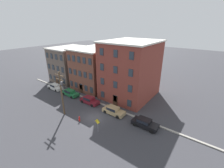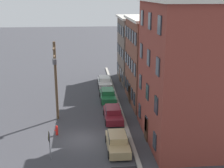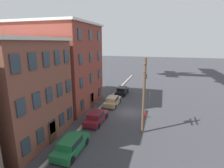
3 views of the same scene
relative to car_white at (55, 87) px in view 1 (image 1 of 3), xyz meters
name	(u,v)px [view 1 (image 1 of 3)]	position (x,y,z in m)	size (l,w,h in m)	color
ground_plane	(94,117)	(16.87, -3.37, -0.75)	(200.00, 200.00, 0.00)	#38383D
kerb_strip	(109,107)	(16.87, 1.13, -0.67)	(56.00, 0.36, 0.16)	#9E998E
apartment_corner	(70,64)	(-2.73, 7.69, 4.16)	(8.82, 10.64, 9.79)	#66564C
apartment_midblock	(96,68)	(7.08, 8.34, 4.45)	(9.32, 11.94, 10.38)	brown
apartment_far	(131,70)	(17.38, 8.61, 5.63)	(10.63, 12.47, 12.72)	brown
car_white	(55,87)	(0.00, 0.00, 0.00)	(4.40, 1.92, 1.43)	silver
car_green	(70,93)	(6.07, -0.04, 0.00)	(4.40, 1.92, 1.43)	#1E6638
car_maroon	(89,100)	(12.43, -0.01, 0.00)	(4.40, 1.92, 1.43)	maroon
car_tan	(113,110)	(19.00, -0.27, 0.00)	(4.40, 1.92, 1.43)	tan
car_black	(145,123)	(25.44, -0.31, 0.00)	(4.40, 1.92, 1.43)	black
caution_sign	(98,123)	(20.09, -5.95, 0.93)	(1.06, 0.08, 2.51)	slate
utility_pole	(62,92)	(11.60, -5.93, 3.98)	(2.40, 0.44, 8.39)	brown
fire_hydrant	(79,119)	(15.57, -5.74, -0.27)	(0.24, 0.34, 0.96)	red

